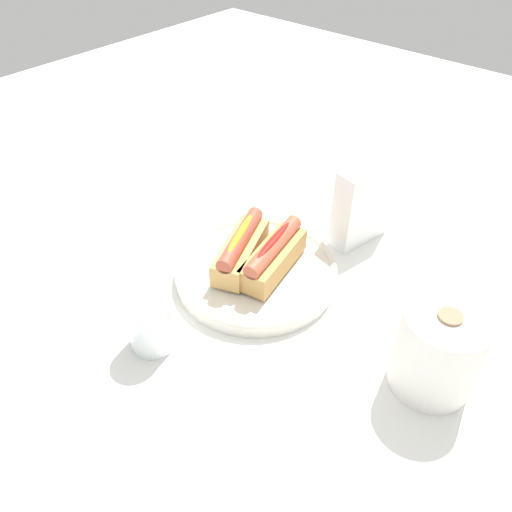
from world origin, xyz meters
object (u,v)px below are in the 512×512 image
hotdog_back (272,257)px  paper_towel_roll (438,351)px  hotdog_front (241,248)px  water_glass (151,325)px  serving_bowl (256,271)px  napkin_box (362,204)px

hotdog_back → paper_towel_roll: size_ratio=1.17×
hotdog_front → hotdog_back: size_ratio=1.01×
hotdog_back → water_glass: (0.22, -0.05, -0.02)m
hotdog_front → paper_towel_roll: 0.34m
serving_bowl → water_glass: 0.21m
water_glass → hotdog_front: bearing=-178.6°
hotdog_front → hotdog_back: bearing=107.5°
hotdog_front → paper_towel_roll: (-0.01, 0.34, 0.01)m
hotdog_front → water_glass: (0.20, 0.00, -0.02)m
serving_bowl → water_glass: bearing=-5.9°
hotdog_back → paper_towel_roll: paper_towel_roll is taller
paper_towel_roll → napkin_box: bearing=-130.5°
hotdog_back → water_glass: size_ratio=1.74×
hotdog_front → water_glass: bearing=1.4°
serving_bowl → water_glass: water_glass is taller
paper_towel_roll → serving_bowl: bearing=-90.5°
hotdog_back → water_glass: bearing=-12.5°
napkin_box → hotdog_front: bearing=-12.2°
serving_bowl → hotdog_back: (-0.01, 0.03, 0.04)m
hotdog_back → water_glass: hotdog_back is taller
hotdog_front → water_glass: hotdog_front is taller
hotdog_front → napkin_box: (-0.22, 0.10, 0.02)m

